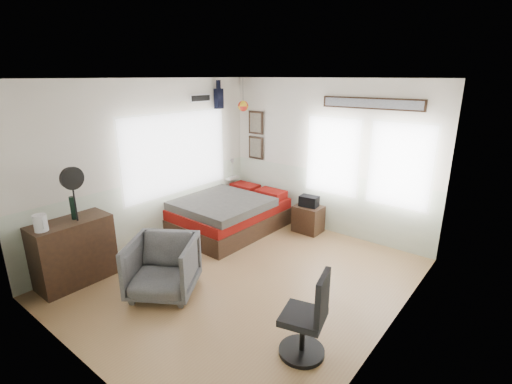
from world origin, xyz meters
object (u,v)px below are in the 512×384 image
Objects in this scene: bed at (230,214)px; task_chair at (308,323)px; dresser at (74,252)px; nightstand at (308,219)px; armchair at (163,267)px.

bed is 2.14× the size of task_chair.
dresser reaches higher than nightstand.
armchair is at bearing -98.18° from nightstand.
task_chair reaches higher than armchair.
task_chair reaches higher than dresser.
nightstand is at bearing 37.03° from bed.
bed is at bearing 80.55° from dresser.
task_chair is at bearing -59.14° from nightstand.
task_chair reaches higher than nightstand.
bed is 2.02× the size of dresser.
bed reaches higher than nightstand.
task_chair reaches higher than bed.
bed is 2.68m from dresser.
armchair is at bearing 170.46° from task_chair.
task_chair is (2.79, -1.89, 0.07)m from bed.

